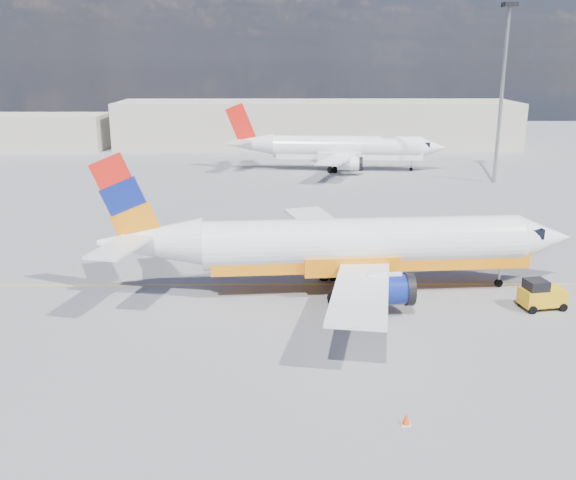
{
  "coord_description": "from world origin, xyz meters",
  "views": [
    {
      "loc": [
        -0.91,
        -40.52,
        16.01
      ],
      "look_at": [
        -0.61,
        2.54,
        3.5
      ],
      "focal_mm": 40.0,
      "sensor_mm": 36.0,
      "label": 1
    }
  ],
  "objects_px": {
    "second_jet": "(339,148)",
    "gse_tug": "(541,295)",
    "traffic_cone": "(406,419)",
    "main_jet": "(348,246)"
  },
  "relations": [
    {
      "from": "gse_tug",
      "to": "traffic_cone",
      "type": "distance_m",
      "value": 17.71
    },
    {
      "from": "main_jet",
      "to": "second_jet",
      "type": "xyz_separation_m",
      "value": [
        3.44,
        48.73,
        -0.2
      ]
    },
    {
      "from": "second_jet",
      "to": "gse_tug",
      "type": "xyz_separation_m",
      "value": [
        8.9,
        -51.93,
        -2.2
      ]
    },
    {
      "from": "second_jet",
      "to": "traffic_cone",
      "type": "xyz_separation_m",
      "value": [
        -2.39,
        -65.57,
        -2.87
      ]
    },
    {
      "from": "main_jet",
      "to": "gse_tug",
      "type": "xyz_separation_m",
      "value": [
        12.34,
        -3.21,
        -2.4
      ]
    },
    {
      "from": "second_jet",
      "to": "gse_tug",
      "type": "relative_size",
      "value": 10.24
    },
    {
      "from": "second_jet",
      "to": "traffic_cone",
      "type": "distance_m",
      "value": 65.67
    },
    {
      "from": "main_jet",
      "to": "second_jet",
      "type": "height_order",
      "value": "main_jet"
    },
    {
      "from": "main_jet",
      "to": "second_jet",
      "type": "bearing_deg",
      "value": 81.47
    },
    {
      "from": "traffic_cone",
      "to": "main_jet",
      "type": "bearing_deg",
      "value": 93.58
    }
  ]
}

